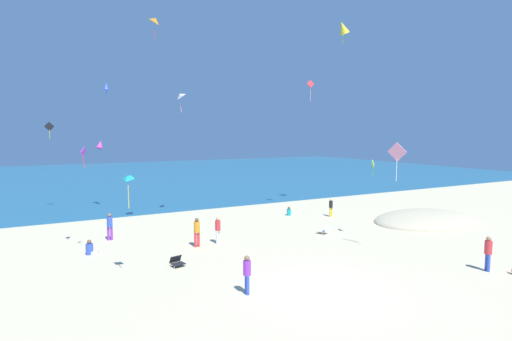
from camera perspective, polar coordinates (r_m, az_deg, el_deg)
ground_plane at (r=25.88m, az=-4.16°, el=-9.31°), size 120.00×120.00×0.00m
ocean_water at (r=63.44m, az=-18.77°, el=-0.89°), size 120.00×60.00×0.05m
dune_mound at (r=32.81m, az=22.64°, el=-6.59°), size 8.43×5.90×1.54m
beach_chair_far_right at (r=20.76m, az=-11.03°, el=-12.46°), size 0.71×0.73×0.50m
beach_chair_mid_beach at (r=26.90m, az=9.49°, el=-8.25°), size 0.75×0.82×0.56m
person_0 at (r=26.43m, az=-19.86°, el=-7.17°), size 0.41×0.41×1.66m
person_1 at (r=22.35m, az=29.82°, el=-9.79°), size 0.46×0.46×1.68m
person_2 at (r=23.71m, az=-8.31°, el=-8.29°), size 0.34×0.34×1.68m
person_3 at (r=24.28m, az=-5.38°, el=-8.07°), size 0.44×0.44×1.59m
person_4 at (r=23.95m, az=-22.25°, el=-10.16°), size 0.72×0.54×0.81m
person_5 at (r=32.48m, az=4.66°, el=-5.85°), size 0.56×0.63×0.70m
person_6 at (r=32.32m, az=10.47°, el=-4.95°), size 0.32×0.32×1.43m
person_7 at (r=16.88m, az=-1.27°, el=-14.05°), size 0.36×0.36×1.60m
kite_yellow at (r=36.00m, az=12.14°, el=19.00°), size 1.20×0.87×1.84m
kite_purple at (r=22.76m, az=-23.10°, el=2.31°), size 0.32×0.45×1.09m
kite_black at (r=37.03m, az=-27.05°, el=5.48°), size 0.76×0.09×1.36m
kite_blue at (r=33.94m, az=-20.30°, el=11.04°), size 0.60×0.60×1.14m
kite_orange at (r=26.95m, az=-13.91°, el=19.81°), size 0.92×0.96×1.32m
kite_magenta at (r=37.32m, az=-21.06°, el=3.43°), size 0.97×0.98×1.51m
kite_teal at (r=18.33m, az=-17.63°, el=-1.03°), size 0.59×0.60×1.53m
kite_lime at (r=25.52m, az=16.11°, el=0.77°), size 0.31×0.47×0.98m
kite_pink at (r=22.59m, az=19.20°, el=2.38°), size 0.41×0.98×2.06m
kite_red at (r=34.15m, az=7.66°, el=11.83°), size 0.65×0.22×1.72m
kite_white at (r=31.35m, az=-10.69°, el=10.29°), size 0.79×0.91×1.51m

